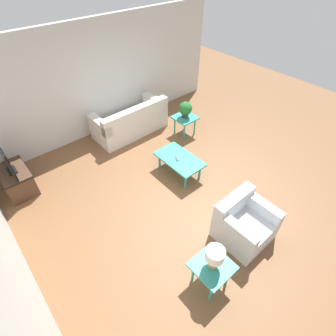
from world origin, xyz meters
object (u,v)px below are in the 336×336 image
object	(u,v)px
sofa	(131,122)
tv_stand_chest	(17,179)
side_table_plant	(185,120)
television	(5,159)
armchair	(243,223)
coffee_table	(179,160)
potted_plant	(185,109)
side_table_lamp	(212,268)
table_lamp	(215,256)

from	to	relation	value
sofa	tv_stand_chest	distance (m)	2.98
sofa	side_table_plant	world-z (taller)	sofa
side_table_plant	television	world-z (taller)	television
sofa	armchair	distance (m)	3.91
coffee_table	tv_stand_chest	xyz separation A→B (m)	(1.79, 2.87, -0.09)
tv_stand_chest	potted_plant	size ratio (longest dim) A/B	2.05
side_table_plant	side_table_lamp	distance (m)	3.99
coffee_table	side_table_plant	world-z (taller)	side_table_plant
television	coffee_table	bearing A→B (deg)	-121.92
armchair	side_table_plant	world-z (taller)	armchair
sofa	potted_plant	xyz separation A→B (m)	(-0.96, -1.02, 0.43)
tv_stand_chest	television	bearing A→B (deg)	90.00
television	table_lamp	size ratio (longest dim) A/B	2.19
armchair	potted_plant	distance (m)	3.27
side_table_lamp	tv_stand_chest	xyz separation A→B (m)	(3.92, 1.55, -0.16)
armchair	potted_plant	size ratio (longest dim) A/B	2.09
sofa	tv_stand_chest	size ratio (longest dim) A/B	2.26
potted_plant	television	bearing A→B (deg)	79.20
table_lamp	side_table_lamp	bearing A→B (deg)	-26.57
armchair	potted_plant	world-z (taller)	potted_plant
sofa	potted_plant	size ratio (longest dim) A/B	4.64
sofa	side_table_plant	bearing A→B (deg)	136.06
television	side_table_plant	bearing A→B (deg)	-100.80
sofa	television	xyz separation A→B (m)	(-0.20, 2.98, 0.51)
side_table_lamp	potted_plant	bearing A→B (deg)	-37.68
sofa	coffee_table	world-z (taller)	sofa
sofa	television	world-z (taller)	television
side_table_plant	table_lamp	distance (m)	4.01
sofa	tv_stand_chest	xyz separation A→B (m)	(-0.20, 2.97, -0.04)
coffee_table	television	size ratio (longest dim) A/B	1.23
sofa	side_table_lamp	distance (m)	4.36
side_table_plant	table_lamp	size ratio (longest dim) A/B	1.38
television	table_lamp	world-z (taller)	television
sofa	side_table_lamp	bearing A→B (deg)	70.28
armchair	tv_stand_chest	size ratio (longest dim) A/B	1.02
side_table_plant	table_lamp	world-z (taller)	table_lamp
armchair	table_lamp	bearing A→B (deg)	-168.30
tv_stand_chest	table_lamp	xyz separation A→B (m)	(-3.92, -1.55, 0.49)
side_table_lamp	table_lamp	distance (m)	0.33
armchair	table_lamp	world-z (taller)	table_lamp
potted_plant	table_lamp	bearing A→B (deg)	142.32
sofa	tv_stand_chest	world-z (taller)	sofa
coffee_table	side_table_lamp	size ratio (longest dim) A/B	1.95
armchair	coffee_table	xyz separation A→B (m)	(1.91, -0.26, 0.04)
side_table_plant	side_table_lamp	world-z (taller)	same
television	table_lamp	distance (m)	4.22
armchair	tv_stand_chest	xyz separation A→B (m)	(3.70, 2.61, -0.05)
television	side_table_lamp	bearing A→B (deg)	-158.34
side_table_lamp	coffee_table	bearing A→B (deg)	-31.60
armchair	side_table_lamp	bearing A→B (deg)	-168.30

